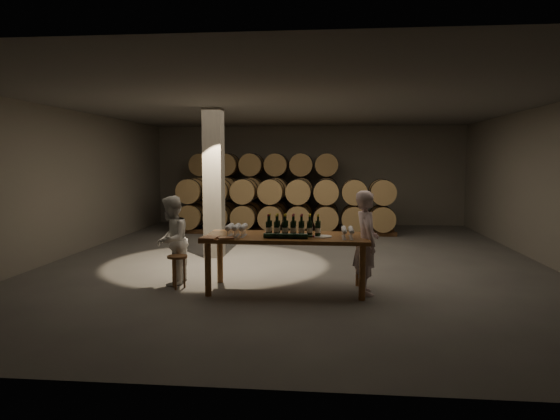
# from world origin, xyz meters

# --- Properties ---
(room) EXTENTS (12.00, 12.00, 12.00)m
(room) POSITION_xyz_m (-1.80, 0.20, 1.60)
(room) COLOR #4F4C4A
(room) RESTS_ON ground
(tasting_table) EXTENTS (2.60, 1.10, 0.90)m
(tasting_table) POSITION_xyz_m (0.00, -2.50, 0.80)
(tasting_table) COLOR brown
(tasting_table) RESTS_ON ground
(barrel_stack_back) EXTENTS (4.70, 0.95, 2.31)m
(barrel_stack_back) POSITION_xyz_m (-1.35, 5.20, 1.20)
(barrel_stack_back) COLOR brown
(barrel_stack_back) RESTS_ON ground
(barrel_stack_front) EXTENTS (6.26, 0.95, 1.57)m
(barrel_stack_front) POSITION_xyz_m (-0.57, 3.80, 0.83)
(barrel_stack_front) COLOR brown
(barrel_stack_front) RESTS_ON ground
(bottle_cluster) EXTENTS (0.87, 0.24, 0.35)m
(bottle_cluster) POSITION_xyz_m (0.11, -2.53, 1.02)
(bottle_cluster) COLOR black
(bottle_cluster) RESTS_ON tasting_table
(lying_bottles) EXTENTS (0.78, 0.08, 0.08)m
(lying_bottles) POSITION_xyz_m (0.03, -2.82, 0.94)
(lying_bottles) COLOR black
(lying_bottles) RESTS_ON tasting_table
(glass_cluster_left) EXTENTS (0.31, 0.42, 0.19)m
(glass_cluster_left) POSITION_xyz_m (-0.78, -2.62, 1.04)
(glass_cluster_left) COLOR silver
(glass_cluster_left) RESTS_ON tasting_table
(glass_cluster_right) EXTENTS (0.19, 0.52, 0.16)m
(glass_cluster_right) POSITION_xyz_m (0.96, -2.63, 1.02)
(glass_cluster_right) COLOR silver
(glass_cluster_right) RESTS_ON tasting_table
(plate) EXTENTS (0.29, 0.29, 0.02)m
(plate) POSITION_xyz_m (0.58, -2.59, 0.91)
(plate) COLOR white
(plate) RESTS_ON tasting_table
(notebook_near) EXTENTS (0.27, 0.24, 0.03)m
(notebook_near) POSITION_xyz_m (-0.89, -2.94, 0.92)
(notebook_near) COLOR brown
(notebook_near) RESTS_ON tasting_table
(notebook_corner) EXTENTS (0.27, 0.33, 0.03)m
(notebook_corner) POSITION_xyz_m (-1.16, -2.92, 0.91)
(notebook_corner) COLOR brown
(notebook_corner) RESTS_ON tasting_table
(pen) EXTENTS (0.14, 0.02, 0.01)m
(pen) POSITION_xyz_m (-0.75, -2.95, 0.91)
(pen) COLOR black
(pen) RESTS_ON tasting_table
(stool) EXTENTS (0.33, 0.33, 0.55)m
(stool) POSITION_xyz_m (-1.79, -2.53, 0.45)
(stool) COLOR brown
(stool) RESTS_ON ground
(person_man) EXTENTS (0.47, 0.65, 1.63)m
(person_man) POSITION_xyz_m (1.26, -2.56, 0.82)
(person_man) COLOR silver
(person_man) RESTS_ON ground
(person_woman) EXTENTS (0.59, 0.75, 1.50)m
(person_woman) POSITION_xyz_m (-1.97, -2.25, 0.75)
(person_woman) COLOR white
(person_woman) RESTS_ON ground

